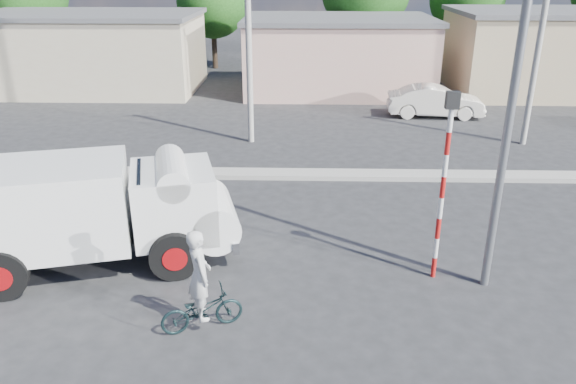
{
  "coord_description": "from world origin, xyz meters",
  "views": [
    {
      "loc": [
        0.14,
        -9.97,
        6.82
      ],
      "look_at": [
        -0.25,
        3.43,
        1.3
      ],
      "focal_mm": 35.0,
      "sensor_mm": 36.0,
      "label": 1
    }
  ],
  "objects_px": {
    "truck": "(99,209)",
    "streetlight": "(509,64)",
    "car_cream": "(435,101)",
    "traffic_pole": "(444,172)",
    "bicycle": "(202,310)",
    "cyclist": "(200,288)"
  },
  "relations": [
    {
      "from": "car_cream",
      "to": "streetlight",
      "type": "height_order",
      "value": "streetlight"
    },
    {
      "from": "bicycle",
      "to": "truck",
      "type": "bearing_deg",
      "value": 25.69
    },
    {
      "from": "truck",
      "to": "streetlight",
      "type": "distance_m",
      "value": 9.49
    },
    {
      "from": "bicycle",
      "to": "cyclist",
      "type": "height_order",
      "value": "cyclist"
    },
    {
      "from": "truck",
      "to": "bicycle",
      "type": "bearing_deg",
      "value": -57.32
    },
    {
      "from": "bicycle",
      "to": "traffic_pole",
      "type": "distance_m",
      "value": 5.89
    },
    {
      "from": "truck",
      "to": "cyclist",
      "type": "bearing_deg",
      "value": -57.32
    },
    {
      "from": "cyclist",
      "to": "streetlight",
      "type": "distance_m",
      "value": 7.44
    },
    {
      "from": "truck",
      "to": "streetlight",
      "type": "relative_size",
      "value": 0.74
    },
    {
      "from": "bicycle",
      "to": "streetlight",
      "type": "bearing_deg",
      "value": -94.81
    },
    {
      "from": "truck",
      "to": "traffic_pole",
      "type": "height_order",
      "value": "traffic_pole"
    },
    {
      "from": "bicycle",
      "to": "cyclist",
      "type": "bearing_deg",
      "value": -0.0
    },
    {
      "from": "car_cream",
      "to": "traffic_pole",
      "type": "relative_size",
      "value": 1.01
    },
    {
      "from": "truck",
      "to": "cyclist",
      "type": "distance_m",
      "value": 3.83
    },
    {
      "from": "bicycle",
      "to": "car_cream",
      "type": "xyz_separation_m",
      "value": [
        8.17,
        16.89,
        0.3
      ]
    },
    {
      "from": "car_cream",
      "to": "streetlight",
      "type": "xyz_separation_m",
      "value": [
        -2.19,
        -15.04,
        4.23
      ]
    },
    {
      "from": "car_cream",
      "to": "bicycle",
      "type": "bearing_deg",
      "value": 158.13
    },
    {
      "from": "car_cream",
      "to": "streetlight",
      "type": "relative_size",
      "value": 0.49
    },
    {
      "from": "traffic_pole",
      "to": "streetlight",
      "type": "bearing_deg",
      "value": -17.73
    },
    {
      "from": "truck",
      "to": "traffic_pole",
      "type": "relative_size",
      "value": 1.53
    },
    {
      "from": "streetlight",
      "to": "bicycle",
      "type": "bearing_deg",
      "value": -162.81
    },
    {
      "from": "cyclist",
      "to": "streetlight",
      "type": "bearing_deg",
      "value": -94.81
    }
  ]
}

